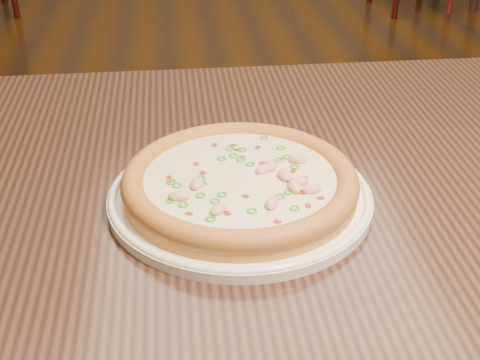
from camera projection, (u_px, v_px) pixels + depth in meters
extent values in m
cube|color=black|center=(328.00, 189.00, 0.87)|extent=(1.20, 0.80, 0.04)
cylinder|color=black|center=(4.00, 280.00, 1.30)|extent=(0.06, 0.06, 0.71)
cylinder|color=white|center=(240.00, 197.00, 0.80)|extent=(0.32, 0.32, 0.01)
torus|color=white|center=(240.00, 193.00, 0.80)|extent=(0.31, 0.31, 0.01)
cylinder|color=#C28143|center=(240.00, 187.00, 0.79)|extent=(0.28, 0.28, 0.02)
torus|color=#C07C36|center=(240.00, 180.00, 0.79)|extent=(0.28, 0.28, 0.03)
cylinder|color=beige|center=(240.00, 178.00, 0.79)|extent=(0.23, 0.23, 0.00)
ellipsoid|color=#F2B29E|center=(299.00, 159.00, 0.81)|extent=(0.03, 0.02, 0.01)
ellipsoid|color=#F2B29E|center=(264.00, 169.00, 0.79)|extent=(0.03, 0.02, 0.01)
ellipsoid|color=#F2B29E|center=(294.00, 187.00, 0.76)|extent=(0.02, 0.03, 0.01)
ellipsoid|color=#F2B29E|center=(272.00, 203.00, 0.73)|extent=(0.02, 0.03, 0.01)
ellipsoid|color=#F2B29E|center=(196.00, 184.00, 0.76)|extent=(0.02, 0.03, 0.01)
ellipsoid|color=#F2B29E|center=(299.00, 181.00, 0.77)|extent=(0.02, 0.02, 0.01)
ellipsoid|color=#F2B29E|center=(179.00, 196.00, 0.74)|extent=(0.03, 0.02, 0.01)
ellipsoid|color=#F2B29E|center=(312.00, 189.00, 0.75)|extent=(0.02, 0.02, 0.01)
ellipsoid|color=#F2B29E|center=(271.00, 165.00, 0.80)|extent=(0.02, 0.03, 0.01)
ellipsoid|color=#F2B29E|center=(219.00, 209.00, 0.72)|extent=(0.03, 0.03, 0.01)
ellipsoid|color=#F2B29E|center=(284.00, 175.00, 0.78)|extent=(0.02, 0.03, 0.01)
cube|color=maroon|center=(242.00, 158.00, 0.83)|extent=(0.01, 0.01, 0.00)
cube|color=maroon|center=(227.00, 214.00, 0.72)|extent=(0.01, 0.01, 0.00)
cube|color=maroon|center=(262.00, 163.00, 0.81)|extent=(0.01, 0.01, 0.00)
cube|color=maroon|center=(203.00, 174.00, 0.79)|extent=(0.01, 0.01, 0.00)
cube|color=maroon|center=(189.00, 214.00, 0.72)|extent=(0.01, 0.01, 0.00)
cube|color=maroon|center=(169.00, 178.00, 0.78)|extent=(0.01, 0.01, 0.00)
cube|color=maroon|center=(246.00, 197.00, 0.75)|extent=(0.01, 0.01, 0.00)
cube|color=maroon|center=(303.00, 183.00, 0.77)|extent=(0.01, 0.01, 0.00)
cube|color=maroon|center=(304.00, 178.00, 0.78)|extent=(0.01, 0.01, 0.00)
cube|color=maroon|center=(215.00, 145.00, 0.85)|extent=(0.01, 0.01, 0.00)
cube|color=maroon|center=(196.00, 165.00, 0.81)|extent=(0.01, 0.01, 0.00)
cube|color=maroon|center=(238.00, 151.00, 0.84)|extent=(0.01, 0.01, 0.00)
cube|color=maroon|center=(290.00, 181.00, 0.78)|extent=(0.01, 0.01, 0.00)
cube|color=maroon|center=(169.00, 183.00, 0.77)|extent=(0.01, 0.01, 0.00)
cube|color=maroon|center=(320.00, 199.00, 0.74)|extent=(0.01, 0.01, 0.00)
cube|color=maroon|center=(293.00, 172.00, 0.80)|extent=(0.01, 0.01, 0.00)
cube|color=maroon|center=(302.00, 193.00, 0.75)|extent=(0.01, 0.01, 0.00)
cube|color=maroon|center=(258.00, 148.00, 0.85)|extent=(0.01, 0.01, 0.00)
cube|color=maroon|center=(308.00, 206.00, 0.73)|extent=(0.01, 0.01, 0.00)
cube|color=maroon|center=(221.00, 207.00, 0.73)|extent=(0.01, 0.01, 0.00)
cube|color=maroon|center=(233.00, 146.00, 0.85)|extent=(0.01, 0.01, 0.00)
cube|color=maroon|center=(277.00, 223.00, 0.70)|extent=(0.01, 0.01, 0.00)
torus|color=green|center=(183.00, 205.00, 0.73)|extent=(0.01, 0.01, 0.00)
torus|color=green|center=(281.00, 148.00, 0.85)|extent=(0.02, 0.02, 0.00)
torus|color=green|center=(252.00, 211.00, 0.72)|extent=(0.02, 0.02, 0.00)
torus|color=green|center=(177.00, 185.00, 0.77)|extent=(0.02, 0.02, 0.00)
torus|color=green|center=(171.00, 182.00, 0.77)|extent=(0.02, 0.02, 0.00)
torus|color=green|center=(230.00, 149.00, 0.84)|extent=(0.01, 0.01, 0.00)
torus|color=green|center=(211.00, 219.00, 0.71)|extent=(0.01, 0.01, 0.00)
torus|color=green|center=(242.00, 150.00, 0.84)|extent=(0.02, 0.02, 0.00)
torus|color=green|center=(250.00, 164.00, 0.81)|extent=(0.02, 0.02, 0.00)
torus|color=green|center=(295.00, 208.00, 0.72)|extent=(0.02, 0.02, 0.00)
torus|color=green|center=(215.00, 201.00, 0.74)|extent=(0.02, 0.02, 0.00)
torus|color=green|center=(289.00, 192.00, 0.75)|extent=(0.02, 0.02, 0.00)
torus|color=green|center=(201.00, 178.00, 0.78)|extent=(0.02, 0.02, 0.00)
torus|color=green|center=(203.00, 184.00, 0.77)|extent=(0.02, 0.02, 0.00)
torus|color=green|center=(264.00, 138.00, 0.87)|extent=(0.02, 0.02, 0.00)
torus|color=green|center=(222.00, 195.00, 0.75)|extent=(0.01, 0.01, 0.00)
torus|color=green|center=(222.00, 159.00, 0.82)|extent=(0.02, 0.02, 0.00)
torus|color=green|center=(201.00, 196.00, 0.75)|extent=(0.01, 0.01, 0.00)
torus|color=green|center=(241.00, 160.00, 0.82)|extent=(0.02, 0.02, 0.00)
torus|color=green|center=(279.00, 160.00, 0.82)|extent=(0.02, 0.02, 0.00)
torus|color=green|center=(233.00, 156.00, 0.83)|extent=(0.02, 0.02, 0.00)
torus|color=green|center=(287.00, 157.00, 0.83)|extent=(0.02, 0.02, 0.00)
torus|color=green|center=(295.00, 167.00, 0.80)|extent=(0.02, 0.02, 0.00)
torus|color=green|center=(171.00, 201.00, 0.74)|extent=(0.02, 0.02, 0.00)
torus|color=green|center=(280.00, 197.00, 0.75)|extent=(0.02, 0.02, 0.00)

